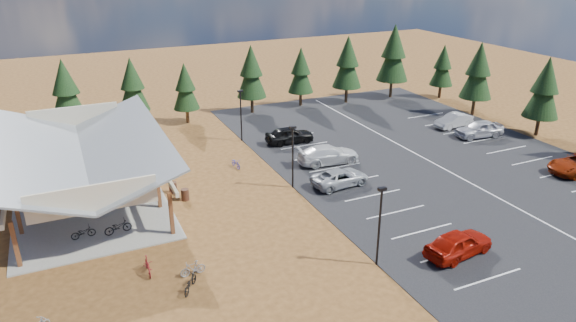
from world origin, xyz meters
The scene contains 38 objects.
ground centered at (0.00, 0.00, 0.00)m, with size 140.00×140.00×0.00m, color #553416.
asphalt_lot centered at (18.50, 3.00, 0.02)m, with size 27.00×44.00×0.04m, color black.
concrete_pad centered at (-10.00, 7.00, 0.05)m, with size 10.60×18.60×0.10m, color gray.
bike_pavilion centered at (-10.00, 7.00, 3.82)m, with size 11.65×19.40×4.97m.
lamp_post_0 centered at (5.00, -10.00, 2.98)m, with size 0.50×0.25×5.14m.
lamp_post_1 centered at (5.00, 2.00, 2.98)m, with size 0.50×0.25×5.14m.
lamp_post_2 centered at (5.00, 14.00, 2.98)m, with size 0.50×0.25×5.14m.
trash_bin_0 centered at (-3.39, 3.33, 0.45)m, with size 0.60×0.60×0.90m, color #3E2316.
trash_bin_1 centered at (-3.94, 4.95, 0.45)m, with size 0.60×0.60×0.90m, color #3E2316.
pine_2 centered at (-10.24, 22.55, 4.82)m, with size 3.39×3.39×7.89m.
pine_3 centered at (-3.79, 22.87, 4.55)m, with size 3.20×3.20×7.45m.
pine_4 centered at (1.54, 21.90, 4.03)m, with size 2.83×2.83×6.60m.
pine_5 centered at (9.33, 22.43, 4.81)m, with size 3.38×3.38×7.87m.
pine_6 centered at (15.72, 22.71, 4.33)m, with size 3.05×3.05×7.10m.
pine_7 centered at (21.49, 21.62, 5.05)m, with size 3.55×3.55×8.27m.
pine_8 centered at (27.97, 21.39, 5.66)m, with size 3.98×3.98×9.27m.
pine_11 centered at (33.07, 2.98, 4.92)m, with size 3.46×3.46×8.07m.
pine_12 centered at (32.21, 11.18, 5.09)m, with size 3.58×3.58×8.34m.
pine_13 centered at (33.65, 18.65, 4.13)m, with size 2.91×2.91×6.77m.
bike_0 centered at (-10.86, 0.46, 0.51)m, with size 0.54×1.55×0.81m, color black.
bike_1 centered at (-12.34, 6.44, 0.57)m, with size 0.44×1.57×0.94m, color gray.
bike_2 centered at (-10.79, 8.93, 0.53)m, with size 0.57×1.64×0.86m, color navy.
bike_3 centered at (-11.92, 14.80, 0.58)m, with size 0.45×1.59×0.96m, color maroon.
bike_4 centered at (-8.70, 0.14, 0.57)m, with size 0.63×1.80×0.94m, color black.
bike_5 centered at (-8.32, 4.31, 0.64)m, with size 0.51×1.81×1.09m, color gray.
bike_6 centered at (-9.03, 9.13, 0.55)m, with size 0.60×1.71×0.90m, color #25538D.
bike_7 centered at (-7.19, 14.10, 0.61)m, with size 0.48×1.70×1.02m, color maroon.
bike_11 centered at (-7.73, -5.20, 0.52)m, with size 0.49×1.73×1.04m, color maroon.
bike_12 centered at (-5.89, -7.81, 0.47)m, with size 0.62×1.79×0.94m, color black.
bike_13 centered at (-5.38, -6.48, 0.46)m, with size 0.43×1.52×0.92m, color gray.
bike_14 centered at (2.20, 7.73, 0.41)m, with size 0.55×1.58×0.83m, color #1F229D.
bike_15 centered at (-5.19, 5.40, 0.55)m, with size 0.52×1.82×1.10m, color maroon.
car_0 centered at (10.14, -11.23, 0.85)m, with size 1.91×4.75×1.62m, color #991105.
car_2 centered at (8.60, 0.71, 0.71)m, with size 2.22×4.81×1.34m, color #A1A4A9.
car_3 centered at (9.99, 5.22, 0.85)m, with size 2.27×5.58×1.62m, color silver.
car_4 centered at (9.02, 11.34, 0.85)m, with size 1.91×4.74×1.62m, color black.
car_8 centered at (27.21, 4.95, 0.88)m, with size 1.98×4.92×1.68m, color #B3B4BC.
car_9 centered at (26.97, 8.44, 0.77)m, with size 1.54×4.42×1.46m, color #BCBCBC.
Camera 1 is at (-10.79, -31.71, 17.61)m, focal length 32.00 mm.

